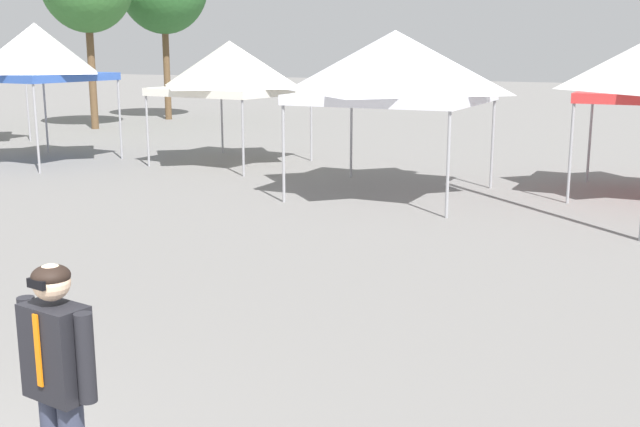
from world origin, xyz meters
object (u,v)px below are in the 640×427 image
at_px(canopy_tent_behind_left, 230,68).
at_px(canopy_tent_right_of_center, 395,67).
at_px(person_foreground, 59,380).
at_px(canopy_tent_far_left, 36,52).

bearing_deg(canopy_tent_behind_left, canopy_tent_right_of_center, -22.20).
bearing_deg(person_foreground, canopy_tent_behind_left, 119.72).
xyz_separation_m(canopy_tent_far_left, canopy_tent_right_of_center, (10.28, -0.17, -0.27)).
bearing_deg(canopy_tent_far_left, person_foreground, -43.08).
distance_m(canopy_tent_far_left, canopy_tent_right_of_center, 10.28).
relative_size(canopy_tent_far_left, person_foreground, 2.08).
distance_m(canopy_tent_far_left, canopy_tent_behind_left, 5.20).
distance_m(canopy_tent_right_of_center, person_foreground, 12.11).
height_order(canopy_tent_behind_left, person_foreground, canopy_tent_behind_left).
xyz_separation_m(canopy_tent_far_left, canopy_tent_behind_left, (4.74, 2.09, -0.41)).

